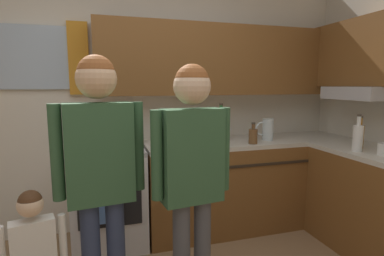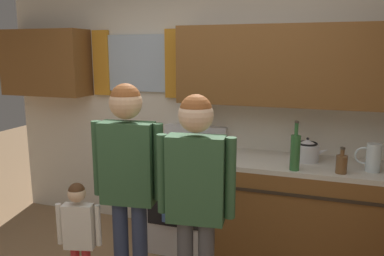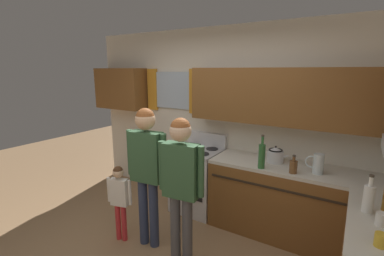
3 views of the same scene
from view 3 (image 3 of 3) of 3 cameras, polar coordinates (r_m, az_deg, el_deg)
name	(u,v)px [view 3 (image 3 of 3)]	position (r m, az deg, el deg)	size (l,w,h in m)	color
back_wall_unit	(226,110)	(3.82, 7.18, 3.79)	(4.60, 0.42, 2.60)	silver
kitchen_counter_run	(322,223)	(3.26, 25.89, -17.71)	(2.17, 1.75, 0.90)	brown
stove_oven	(198,178)	(3.98, 1.25, -10.61)	(0.63, 0.67, 1.10)	silver
bottle_squat_brown	(293,166)	(3.17, 20.66, -7.61)	(0.08, 0.08, 0.21)	brown
bottle_milk_white	(369,198)	(2.60, 33.31, -12.27)	(0.08, 0.08, 0.31)	white
bottle_wine_green	(262,156)	(3.19, 14.55, -5.67)	(0.08, 0.08, 0.39)	#2D6633
mug_mustard_yellow	(382,240)	(2.22, 35.25, -18.85)	(0.12, 0.08, 0.09)	gold
mug_ceramic_white	(382,219)	(2.48, 35.33, -15.50)	(0.13, 0.08, 0.09)	white
stovetop_kettle	(275,155)	(3.46, 17.25, -5.42)	(0.27, 0.20, 0.21)	silver
water_pitcher	(318,164)	(3.25, 25.07, -6.87)	(0.19, 0.11, 0.22)	silver
adult_holding_child	(147,162)	(3.03, -9.56, -7.08)	(0.50, 0.22, 1.62)	#2D3856
adult_in_plaid	(181,176)	(2.68, -2.37, -10.16)	(0.49, 0.21, 1.57)	#4C4C51
small_child	(119,195)	(3.34, -15.11, -13.46)	(0.31, 0.14, 0.93)	red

